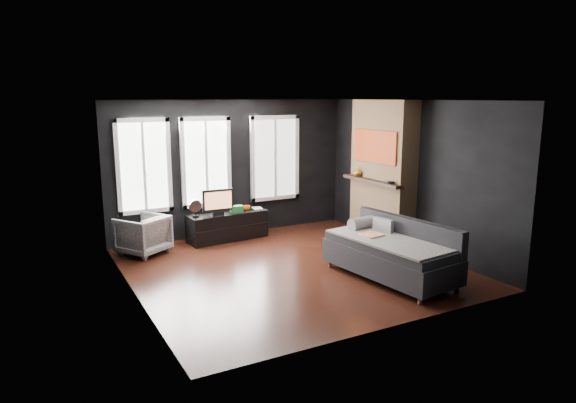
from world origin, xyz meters
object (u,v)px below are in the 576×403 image
monitor (218,200)px  book (253,203)px  sofa (390,250)px  armchair (143,233)px  media_console (227,226)px  mug (247,207)px  mantel_vase (358,172)px

monitor → book: size_ratio=2.53×
monitor → sofa: bearing=-61.5°
book → armchair: bearing=-174.3°
media_console → monitor: bearing=-171.7°
armchair → mug: bearing=152.1°
media_console → book: size_ratio=6.44×
media_console → book: book is taller
armchair → media_console: 1.68m
mantel_vase → sofa: bearing=-113.4°
armchair → mug: 2.11m
mug → sofa: bearing=-73.6°
monitor → mantel_vase: size_ratio=3.43×
mug → mantel_vase: size_ratio=0.71×
media_console → mantel_vase: bearing=-29.7°
sofa → monitor: bearing=109.6°
media_console → book: bearing=0.9°
armchair → monitor: (1.47, 0.11, 0.43)m
armchair → mug: size_ratio=5.96×
armchair → media_console: armchair is taller
sofa → armchair: 4.33m
monitor → book: monitor is taller
armchair → monitor: 1.53m
mug → armchair: bearing=-175.5°
book → mantel_vase: 2.18m
sofa → media_console: bearing=106.3°
media_console → mug: 0.54m
armchair → monitor: bearing=152.0°
book → monitor: bearing=-171.7°
sofa → book: 3.41m
monitor → mantel_vase: mantel_vase is taller
armchair → sofa: bearing=102.4°
sofa → mug: bearing=99.7°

